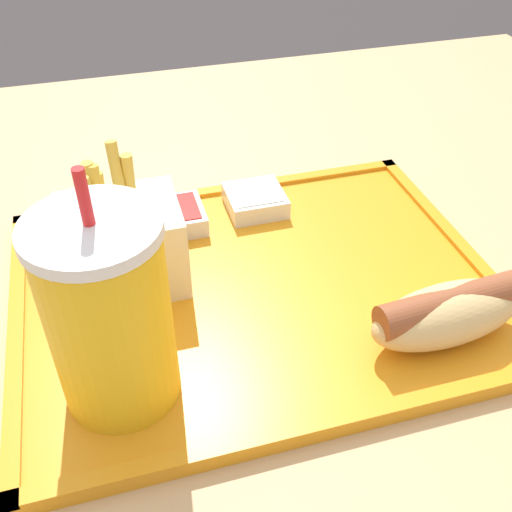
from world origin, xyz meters
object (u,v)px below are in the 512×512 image
(hot_dog_far, at_px, (448,312))
(sauce_cup_ketchup, at_px, (174,216))
(soda_cup, at_px, (109,315))
(fries_carton, at_px, (122,243))
(sauce_cup_mayo, at_px, (255,200))

(hot_dog_far, distance_m, sauce_cup_ketchup, 0.26)
(hot_dog_far, bearing_deg, sauce_cup_ketchup, -49.31)
(soda_cup, height_order, fries_carton, soda_cup)
(hot_dog_far, xyz_separation_m, sauce_cup_ketchup, (0.17, -0.20, -0.01))
(fries_carton, height_order, sauce_cup_mayo, fries_carton)
(soda_cup, xyz_separation_m, sauce_cup_mayo, (-0.15, -0.19, -0.06))
(fries_carton, bearing_deg, sauce_cup_ketchup, -128.13)
(soda_cup, relative_size, sauce_cup_mayo, 3.21)
(soda_cup, bearing_deg, hot_dog_far, 176.05)
(fries_carton, relative_size, sauce_cup_mayo, 2.26)
(sauce_cup_mayo, bearing_deg, fries_carton, 28.57)
(sauce_cup_mayo, bearing_deg, hot_dog_far, 113.73)
(sauce_cup_mayo, distance_m, sauce_cup_ketchup, 0.08)
(soda_cup, relative_size, hot_dog_far, 1.38)
(fries_carton, xyz_separation_m, sauce_cup_mayo, (-0.13, -0.07, -0.03))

